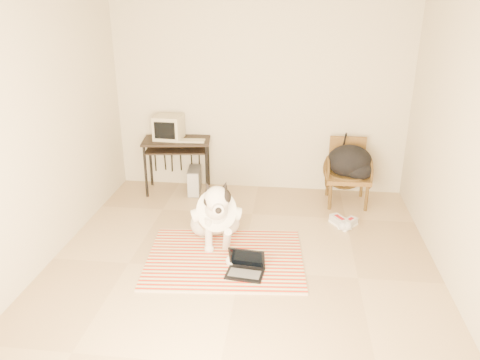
% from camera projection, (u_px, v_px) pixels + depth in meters
% --- Properties ---
extents(floor, '(4.50, 4.50, 0.00)m').
position_uv_depth(floor, '(240.00, 270.00, 4.74)').
color(floor, tan).
rests_on(floor, ground).
extents(wall_back, '(4.50, 0.00, 4.50)m').
position_uv_depth(wall_back, '(260.00, 94.00, 6.32)').
color(wall_back, beige).
rests_on(wall_back, floor).
extents(wall_front, '(4.50, 0.00, 4.50)m').
position_uv_depth(wall_front, '(184.00, 286.00, 2.17)').
color(wall_front, beige).
rests_on(wall_front, floor).
extents(wall_left, '(0.00, 4.50, 4.50)m').
position_uv_depth(wall_left, '(32.00, 136.00, 4.46)').
color(wall_left, beige).
rests_on(wall_left, floor).
extents(wall_right, '(0.00, 4.50, 4.50)m').
position_uv_depth(wall_right, '(471.00, 151.00, 4.02)').
color(wall_right, beige).
rests_on(wall_right, floor).
extents(rug, '(1.73, 1.38, 0.02)m').
position_uv_depth(rug, '(225.00, 258.00, 4.95)').
color(rug, red).
rests_on(rug, floor).
extents(dog, '(0.61, 1.12, 0.86)m').
position_uv_depth(dog, '(216.00, 215.00, 5.16)').
color(dog, silver).
rests_on(dog, rug).
extents(laptop, '(0.39, 0.30, 0.26)m').
position_uv_depth(laptop, '(246.00, 267.00, 4.65)').
color(laptop, black).
rests_on(laptop, rug).
extents(computer_desk, '(0.97, 0.62, 0.76)m').
position_uv_depth(computer_desk, '(177.00, 147.00, 6.42)').
color(computer_desk, black).
rests_on(computer_desk, floor).
extents(crt_monitor, '(0.38, 0.37, 0.32)m').
position_uv_depth(crt_monitor, '(169.00, 127.00, 6.37)').
color(crt_monitor, tan).
rests_on(crt_monitor, computer_desk).
extents(desk_keyboard, '(0.39, 0.16, 0.03)m').
position_uv_depth(desk_keyboard, '(191.00, 141.00, 6.30)').
color(desk_keyboard, tan).
rests_on(desk_keyboard, computer_desk).
extents(pc_tower, '(0.20, 0.40, 0.36)m').
position_uv_depth(pc_tower, '(194.00, 181.00, 6.54)').
color(pc_tower, '#4C4C4E').
rests_on(pc_tower, floor).
extents(rattan_chair, '(0.57, 0.55, 0.85)m').
position_uv_depth(rattan_chair, '(347.00, 172.00, 6.18)').
color(rattan_chair, brown).
rests_on(rattan_chair, floor).
extents(backpack, '(0.58, 0.48, 0.42)m').
position_uv_depth(backpack, '(351.00, 163.00, 6.04)').
color(backpack, black).
rests_on(backpack, rattan_chair).
extents(sneaker_left, '(0.26, 0.32, 0.11)m').
position_uv_depth(sneaker_left, '(340.00, 222.00, 5.64)').
color(sneaker_left, white).
rests_on(sneaker_left, floor).
extents(sneaker_right, '(0.25, 0.28, 0.10)m').
position_uv_depth(sneaker_right, '(348.00, 224.00, 5.61)').
color(sneaker_right, white).
rests_on(sneaker_right, floor).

